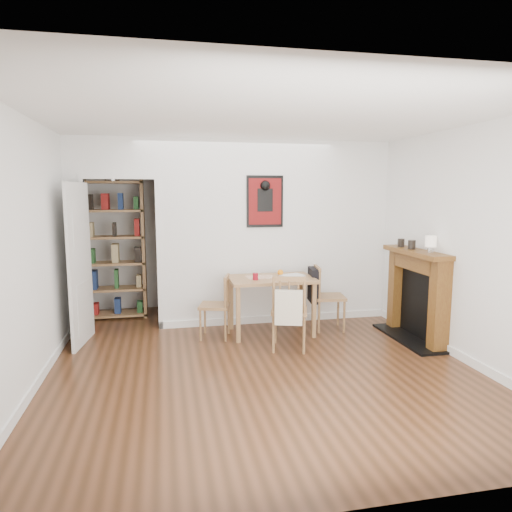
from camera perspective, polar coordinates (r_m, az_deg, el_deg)
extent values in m
plane|color=#58321C|center=(5.36, 0.00, -12.55)|extent=(5.20, 5.20, 0.00)
plane|color=white|center=(7.61, -3.94, 3.61)|extent=(4.50, 0.00, 4.50)
plane|color=white|center=(2.59, 11.65, -5.23)|extent=(4.50, 0.00, 4.50)
plane|color=white|center=(5.11, -25.57, 0.65)|extent=(0.00, 5.20, 5.20)
plane|color=white|center=(5.93, 21.84, 1.79)|extent=(0.00, 5.20, 5.20)
plane|color=white|center=(5.07, 0.00, 16.13)|extent=(5.20, 5.20, 0.00)
cube|color=white|center=(6.54, 2.48, 2.90)|extent=(3.35, 0.10, 2.60)
cube|color=white|center=(6.44, -21.53, 2.26)|extent=(0.25, 0.10, 2.60)
cube|color=white|center=(6.36, -16.80, 11.67)|extent=(0.90, 0.10, 0.55)
cube|color=white|center=(6.46, -20.57, -0.14)|extent=(0.06, 0.14, 2.05)
cube|color=white|center=(6.38, -12.03, 0.11)|extent=(0.06, 0.14, 2.05)
cube|color=white|center=(6.71, 2.54, -7.84)|extent=(3.35, 0.02, 0.10)
cube|color=white|center=(4.85, -26.27, -15.08)|extent=(0.02, 4.00, 0.10)
cube|color=white|center=(5.71, 24.45, -11.48)|extent=(0.02, 4.00, 0.10)
cube|color=silver|center=(6.00, -21.15, -1.00)|extent=(0.15, 0.80, 2.00)
cube|color=black|center=(6.41, 1.12, 6.83)|extent=(0.52, 0.02, 0.72)
cube|color=#650D0E|center=(6.40, 1.14, 6.82)|extent=(0.46, 0.00, 0.64)
cube|color=#A97B4F|center=(6.04, 1.94, -2.90)|extent=(1.12, 0.71, 0.04)
cube|color=#A97B4F|center=(5.75, -2.24, -7.36)|extent=(0.05, 0.05, 0.72)
cube|color=#A97B4F|center=(5.99, 7.25, -6.80)|extent=(0.05, 0.05, 0.72)
cube|color=#A97B4F|center=(6.31, -3.12, -5.96)|extent=(0.05, 0.05, 0.72)
cube|color=#A97B4F|center=(6.53, 5.58, -5.52)|extent=(0.05, 0.05, 0.72)
cube|color=black|center=(6.27, 7.10, -3.61)|extent=(0.15, 0.37, 0.46)
cube|color=beige|center=(5.27, 4.11, -6.37)|extent=(0.33, 0.20, 0.40)
cube|color=#A97B4F|center=(7.16, -20.47, 0.70)|extent=(0.04, 0.35, 2.07)
cube|color=#A97B4F|center=(7.08, -13.85, 0.89)|extent=(0.04, 0.35, 2.07)
cube|color=#A97B4F|center=(7.30, -16.85, -6.94)|extent=(0.87, 0.35, 0.03)
cube|color=#A97B4F|center=(7.14, -17.11, -0.85)|extent=(0.87, 0.35, 0.03)
cube|color=#A97B4F|center=(7.06, -17.51, 8.79)|extent=(0.87, 0.35, 0.03)
cube|color=maroon|center=(7.11, -17.18, 0.80)|extent=(0.76, 0.28, 0.28)
cube|color=brown|center=(5.80, 21.96, -5.88)|extent=(0.20, 0.16, 1.10)
cube|color=brown|center=(6.62, 17.24, -3.97)|extent=(0.20, 0.16, 1.10)
cube|color=brown|center=(6.09, 19.45, 0.44)|extent=(0.30, 1.21, 0.06)
cube|color=brown|center=(6.12, 19.63, -0.75)|extent=(0.20, 0.85, 0.20)
cube|color=black|center=(6.26, 19.87, -5.72)|extent=(0.08, 0.81, 0.88)
cube|color=black|center=(6.31, 18.73, -9.65)|extent=(0.45, 1.25, 0.03)
cylinder|color=maroon|center=(5.87, -0.08, -2.57)|extent=(0.07, 0.07, 0.09)
sphere|color=orange|center=(6.19, 3.06, -2.07)|extent=(0.08, 0.08, 0.08)
cube|color=beige|center=(6.06, 0.59, -2.65)|extent=(0.39, 0.30, 0.00)
cube|color=white|center=(6.17, 4.53, -2.43)|extent=(0.34, 0.29, 0.01)
cylinder|color=silver|center=(5.83, 20.97, 0.72)|extent=(0.07, 0.07, 0.08)
cylinder|color=beige|center=(5.81, 21.02, 1.72)|extent=(0.13, 0.13, 0.13)
cylinder|color=black|center=(6.13, 18.89, 1.35)|extent=(0.10, 0.10, 0.12)
cylinder|color=black|center=(6.32, 17.67, 1.58)|extent=(0.09, 0.09, 0.11)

